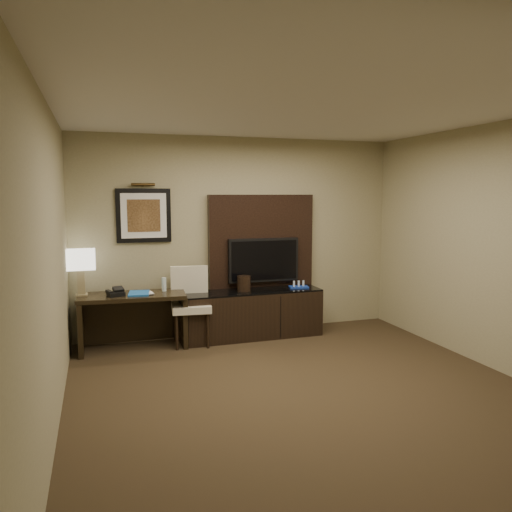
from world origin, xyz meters
name	(u,v)px	position (x,y,z in m)	size (l,w,h in m)	color
floor	(312,399)	(0.00, 0.00, -0.01)	(4.50, 5.00, 0.01)	#302315
ceiling	(316,106)	(0.00, 0.00, 2.70)	(4.50, 5.00, 0.01)	silver
wall_back	(239,236)	(0.00, 2.50, 1.35)	(4.50, 0.01, 2.70)	#958C65
wall_left	(49,269)	(-2.25, 0.00, 1.35)	(0.01, 5.00, 2.70)	#958C65
wall_right	(510,249)	(2.25, 0.00, 1.35)	(0.01, 5.00, 2.70)	#958C65
desk	(133,321)	(-1.50, 2.10, 0.35)	(1.30, 0.56, 0.70)	black
credenza	(253,314)	(0.08, 2.15, 0.32)	(1.85, 0.51, 0.64)	black
tv_wall_panel	(261,241)	(0.30, 2.44, 1.27)	(1.50, 0.12, 1.30)	black
tv	(263,260)	(0.30, 2.34, 1.02)	(1.00, 0.08, 0.60)	black
artwork	(144,216)	(-1.30, 2.48, 1.65)	(0.70, 0.04, 0.70)	black
picture_light	(143,184)	(-1.30, 2.44, 2.05)	(0.04, 0.04, 0.30)	#402E14
desk_chair	(191,306)	(-0.78, 2.04, 0.50)	(0.48, 0.56, 1.01)	beige
table_lamp	(81,273)	(-2.09, 2.20, 0.97)	(0.34, 0.19, 0.55)	#95855D
desk_phone	(116,292)	(-1.70, 2.04, 0.74)	(0.19, 0.17, 0.09)	black
blue_folder	(139,293)	(-1.42, 2.07, 0.71)	(0.25, 0.33, 0.02)	#1958A7
book	(140,286)	(-1.40, 2.04, 0.80)	(0.15, 0.02, 0.20)	#C2AF99
water_bottle	(164,284)	(-1.10, 2.17, 0.78)	(0.06, 0.06, 0.18)	silver
ice_bucket	(244,283)	(-0.04, 2.15, 0.74)	(0.18, 0.18, 0.20)	black
minibar_tray	(299,284)	(0.75, 2.15, 0.69)	(0.26, 0.16, 0.09)	#18379D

